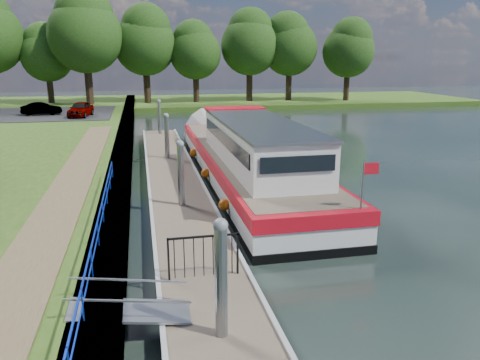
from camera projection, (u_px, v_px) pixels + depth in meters
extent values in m
plane|color=black|center=(218.00, 338.00, 10.25)|extent=(160.00, 160.00, 0.00)
cube|color=#473D2D|center=(120.00, 170.00, 23.82)|extent=(1.10, 90.00, 0.78)
cube|color=#2F4E16|center=(243.00, 101.00, 61.78)|extent=(60.00, 18.00, 0.60)
cube|color=brown|center=(60.00, 206.00, 16.73)|extent=(1.60, 40.00, 0.05)
cube|color=black|center=(35.00, 114.00, 43.76)|extent=(14.00, 12.00, 0.06)
cube|color=#0C2DBF|center=(94.00, 235.00, 12.16)|extent=(0.04, 18.00, 0.04)
cube|color=#0C2DBF|center=(95.00, 248.00, 12.25)|extent=(0.03, 18.00, 0.03)
cylinder|color=#0C2DBF|center=(83.00, 305.00, 9.41)|extent=(0.04, 0.04, 0.72)
cylinder|color=#0C2DBF|center=(92.00, 263.00, 11.30)|extent=(0.04, 0.04, 0.72)
cylinder|color=#0C2DBF|center=(98.00, 234.00, 13.19)|extent=(0.04, 0.04, 0.72)
cylinder|color=#0C2DBF|center=(103.00, 212.00, 15.08)|extent=(0.04, 0.04, 0.72)
cylinder|color=#0C2DBF|center=(107.00, 194.00, 16.97)|extent=(0.04, 0.04, 0.72)
cylinder|color=#0C2DBF|center=(110.00, 181.00, 18.87)|extent=(0.04, 0.04, 0.72)
cylinder|color=#0C2DBF|center=(112.00, 169.00, 20.76)|extent=(0.04, 0.04, 0.72)
cube|color=brown|center=(174.00, 179.00, 22.48)|extent=(2.50, 30.00, 0.24)
cube|color=#9EA0A3|center=(211.00, 312.00, 11.19)|extent=(2.30, 5.00, 0.30)
cube|color=#9EA0A3|center=(181.00, 209.00, 18.75)|extent=(2.30, 5.00, 0.30)
cube|color=#9EA0A3|center=(168.00, 166.00, 26.32)|extent=(2.30, 5.00, 0.30)
cube|color=#9EA0A3|center=(161.00, 141.00, 33.88)|extent=(2.30, 5.00, 0.30)
cube|color=#9EA0A3|center=(198.00, 175.00, 22.68)|extent=(0.12, 30.00, 0.06)
cube|color=#9EA0A3|center=(148.00, 177.00, 22.20)|extent=(0.12, 30.00, 0.06)
cylinder|color=gray|center=(221.00, 304.00, 9.50)|extent=(0.26, 0.26, 3.40)
sphere|color=gray|center=(220.00, 225.00, 9.07)|extent=(0.30, 0.30, 0.30)
cylinder|color=gray|center=(181.00, 187.00, 18.01)|extent=(0.26, 0.26, 3.40)
sphere|color=gray|center=(180.00, 144.00, 17.58)|extent=(0.30, 0.30, 0.30)
cylinder|color=gray|center=(167.00, 146.00, 26.52)|extent=(0.26, 0.26, 3.40)
sphere|color=gray|center=(166.00, 116.00, 26.09)|extent=(0.30, 0.30, 0.30)
cylinder|color=gray|center=(160.00, 124.00, 35.03)|extent=(0.26, 0.26, 3.40)
sphere|color=gray|center=(159.00, 101.00, 34.60)|extent=(0.30, 0.30, 0.30)
cube|color=#A5A8AD|center=(130.00, 311.00, 10.20)|extent=(2.58, 1.00, 0.43)
cube|color=#A5A8AD|center=(129.00, 301.00, 9.62)|extent=(2.58, 0.04, 0.41)
cube|color=#A5A8AD|center=(129.00, 280.00, 10.53)|extent=(2.58, 0.04, 0.41)
cube|color=black|center=(168.00, 259.00, 11.90)|extent=(0.05, 0.05, 1.15)
cube|color=black|center=(238.00, 253.00, 12.27)|extent=(0.05, 0.05, 1.15)
cube|color=black|center=(203.00, 237.00, 11.95)|extent=(1.85, 0.05, 0.05)
cube|color=black|center=(174.00, 259.00, 11.93)|extent=(0.02, 0.02, 1.10)
cube|color=black|center=(184.00, 258.00, 11.98)|extent=(0.02, 0.02, 1.10)
cube|color=black|center=(194.00, 257.00, 12.03)|extent=(0.02, 0.02, 1.10)
cube|color=black|center=(204.00, 256.00, 12.08)|extent=(0.02, 0.02, 1.10)
cube|color=black|center=(213.00, 255.00, 12.13)|extent=(0.02, 0.02, 1.10)
cube|color=black|center=(223.00, 254.00, 12.18)|extent=(0.02, 0.02, 1.10)
cube|color=black|center=(232.00, 254.00, 12.23)|extent=(0.02, 0.02, 1.10)
cube|color=black|center=(245.00, 178.00, 23.64)|extent=(4.00, 20.00, 0.55)
cube|color=silver|center=(245.00, 167.00, 23.49)|extent=(3.96, 19.90, 0.65)
cube|color=red|center=(245.00, 156.00, 23.35)|extent=(4.04, 20.00, 0.48)
cube|color=brown|center=(245.00, 151.00, 23.28)|extent=(3.68, 19.20, 0.04)
cone|color=silver|center=(213.00, 136.00, 33.34)|extent=(4.00, 1.50, 4.00)
cube|color=silver|center=(257.00, 143.00, 20.70)|extent=(3.00, 11.00, 1.75)
cube|color=gray|center=(257.00, 122.00, 20.46)|extent=(3.10, 11.20, 0.10)
cube|color=black|center=(223.00, 138.00, 20.33)|extent=(0.04, 10.00, 0.55)
cube|color=black|center=(290.00, 136.00, 20.94)|extent=(0.04, 10.00, 0.55)
cube|color=black|center=(233.00, 121.00, 25.88)|extent=(2.60, 0.04, 0.55)
cube|color=black|center=(298.00, 164.00, 15.38)|extent=(2.60, 0.04, 0.55)
cube|color=red|center=(234.00, 108.00, 25.36)|extent=(3.20, 1.60, 0.06)
cylinder|color=gray|center=(362.00, 186.00, 14.23)|extent=(0.05, 0.05, 1.50)
cube|color=red|center=(371.00, 168.00, 14.14)|extent=(0.50, 0.02, 0.35)
sphere|color=#C85A0B|center=(224.00, 205.00, 17.38)|extent=(0.44, 0.44, 0.44)
sphere|color=#C85A0B|center=(206.00, 173.00, 22.11)|extent=(0.44, 0.44, 0.44)
sphere|color=#C85A0B|center=(194.00, 153.00, 26.84)|extent=(0.44, 0.44, 0.44)
imported|color=#594C47|center=(257.00, 168.00, 15.90)|extent=(0.58, 0.72, 1.72)
cylinder|color=#332316|center=(51.00, 91.00, 54.55)|extent=(0.70, 0.70, 3.10)
sphere|color=#193710|center=(47.00, 56.00, 53.54)|extent=(5.85, 5.85, 5.85)
sphere|color=#193710|center=(44.00, 43.00, 53.29)|extent=(4.65, 4.65, 4.65)
cylinder|color=#332316|center=(89.00, 86.00, 52.96)|extent=(0.84, 0.84, 4.29)
sphere|color=#193710|center=(85.00, 36.00, 51.56)|extent=(8.10, 8.10, 8.10)
sphere|color=#193710|center=(84.00, 17.00, 51.19)|extent=(6.44, 6.44, 6.44)
cylinder|color=#332316|center=(147.00, 87.00, 56.21)|extent=(0.79, 0.79, 3.83)
sphere|color=#193710|center=(145.00, 44.00, 54.96)|extent=(7.24, 7.24, 7.24)
sphere|color=#193710|center=(146.00, 28.00, 54.33)|extent=(5.75, 5.75, 5.75)
cylinder|color=#332316|center=(196.00, 89.00, 57.22)|extent=(0.72, 0.72, 3.26)
sphere|color=#193710|center=(195.00, 53.00, 56.16)|extent=(6.16, 6.16, 6.16)
sphere|color=#193710|center=(193.00, 40.00, 55.97)|extent=(4.89, 4.89, 4.89)
cylinder|color=#332316|center=(249.00, 86.00, 58.80)|extent=(0.78, 0.78, 3.77)
sphere|color=#193710|center=(250.00, 46.00, 57.57)|extent=(7.13, 7.13, 7.13)
sphere|color=#193710|center=(250.00, 31.00, 57.37)|extent=(5.66, 5.66, 5.66)
cylinder|color=#332316|center=(289.00, 86.00, 59.87)|extent=(0.77, 0.77, 3.65)
sphere|color=#193710|center=(290.00, 48.00, 58.69)|extent=(6.89, 6.89, 6.89)
sphere|color=#193710|center=(287.00, 34.00, 58.19)|extent=(5.47, 5.47, 5.47)
cylinder|color=#332316|center=(346.00, 87.00, 59.56)|extent=(0.74, 0.74, 3.41)
sphere|color=#193710|center=(348.00, 51.00, 58.46)|extent=(6.43, 6.43, 6.43)
sphere|color=#193710|center=(352.00, 38.00, 57.89)|extent=(5.11, 5.11, 5.11)
imported|color=#999999|center=(81.00, 109.00, 41.56)|extent=(2.22, 4.11, 1.33)
imported|color=#999999|center=(41.00, 109.00, 42.77)|extent=(3.45, 1.28, 1.13)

